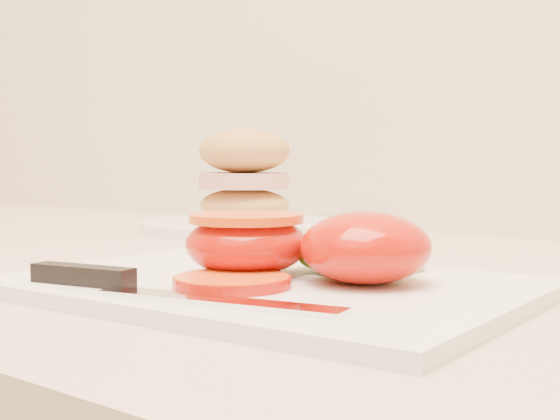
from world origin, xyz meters
The scene contains 7 objects.
cutting_board centered at (-0.26, 1.56, 0.94)m, with size 0.33×0.24×0.01m, color white.
tomato_half_dome centered at (-0.20, 1.59, 0.96)m, with size 0.08×0.08×0.05m, color #B61C0B.
tomato_half_cut centered at (-0.28, 1.57, 0.96)m, with size 0.08×0.08×0.04m.
tomato_slice_0 centered at (-0.26, 1.53, 0.94)m, with size 0.07×0.07×0.01m, color orange.
lettuce_leaf_0 centered at (-0.23, 1.64, 0.95)m, with size 0.10×0.07×0.02m, color #73AA2D.
knife centered at (-0.29, 1.48, 0.94)m, with size 0.22×0.05×0.01m.
sandwich_plate centered at (-0.56, 1.87, 0.97)m, with size 0.25×0.25×0.12m.
Camera 1 is at (0.07, 1.17, 1.02)m, focal length 50.00 mm.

